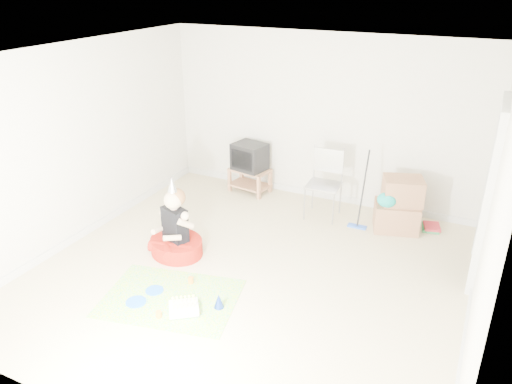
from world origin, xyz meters
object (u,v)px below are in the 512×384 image
at_px(folding_chair, 324,185).
at_px(cardboard_boxes, 398,205).
at_px(seated_woman, 176,237).
at_px(crt_tv, 250,157).
at_px(birthday_cake, 184,309).
at_px(tv_stand, 250,178).

height_order(folding_chair, cardboard_boxes, folding_chair).
bearing_deg(cardboard_boxes, seated_woman, -141.70).
xyz_separation_m(crt_tv, cardboard_boxes, (2.47, -0.27, -0.25)).
distance_m(seated_woman, birthday_cake, 1.28).
bearing_deg(tv_stand, cardboard_boxes, -6.28).
relative_size(folding_chair, birthday_cake, 2.60).
relative_size(crt_tv, folding_chair, 0.48).
relative_size(seated_woman, birthday_cake, 2.64).
bearing_deg(birthday_cake, folding_chair, 78.28).
bearing_deg(tv_stand, crt_tv, -45.00).
bearing_deg(crt_tv, folding_chair, -2.75).
relative_size(cardboard_boxes, birthday_cake, 1.92).
xyz_separation_m(tv_stand, folding_chair, (1.39, -0.36, 0.27)).
distance_m(tv_stand, seated_woman, 2.20).
distance_m(crt_tv, seated_woman, 2.23).
xyz_separation_m(tv_stand, birthday_cake, (0.80, -3.20, -0.20)).
relative_size(folding_chair, seated_woman, 0.98).
bearing_deg(seated_woman, cardboard_boxes, 38.30).
xyz_separation_m(cardboard_boxes, seated_woman, (-2.44, -1.93, -0.14)).
bearing_deg(folding_chair, birthday_cake, -101.72).
bearing_deg(tv_stand, birthday_cake, -76.04).
relative_size(crt_tv, cardboard_boxes, 0.65).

